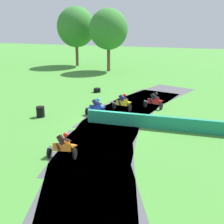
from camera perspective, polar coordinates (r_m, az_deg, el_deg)
ground_plane at (r=20.43m, az=0.03°, el=-2.36°), size 120.00×120.00×0.00m
track_asphalt at (r=20.24m, az=2.08°, el=-2.55°), size 8.15×28.18×0.01m
safety_barrier at (r=19.56m, az=17.04°, el=-2.70°), size 15.44×0.66×0.90m
motorcycle_lead_red at (r=24.07m, az=8.31°, el=2.18°), size 1.71×1.03×1.43m
motorcycle_chase_yellow at (r=23.39m, az=2.19°, el=1.90°), size 1.71×0.93×1.43m
motorcycle_trailing_blue at (r=22.06m, az=-2.99°, el=0.91°), size 1.71×0.88×1.43m
motorcycle_fourth_orange at (r=15.64m, az=-9.40°, el=-6.58°), size 1.67×0.99×1.42m
tire_stack_near at (r=29.45m, az=-2.94°, el=4.28°), size 0.70×0.70×0.40m
tire_stack_mid_a at (r=22.44m, az=-13.80°, el=0.04°), size 0.61×0.61×0.80m
tree_mid_rise at (r=41.37m, az=-0.69°, el=15.86°), size 5.27×5.27×8.50m
tree_behind_barrier at (r=46.68m, az=-7.03°, el=16.15°), size 5.80×5.80×8.95m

